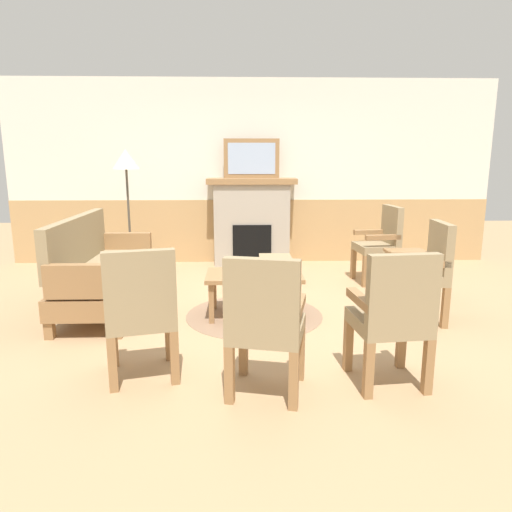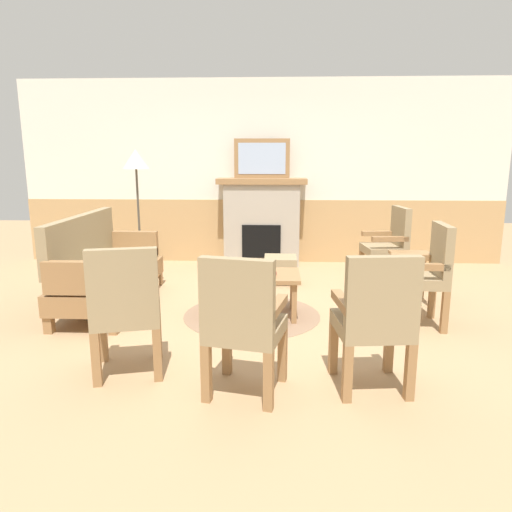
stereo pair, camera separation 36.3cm
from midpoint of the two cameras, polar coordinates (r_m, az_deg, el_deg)
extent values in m
plane|color=tan|center=(4.80, -2.05, -7.34)|extent=(14.00, 14.00, 0.00)
cube|color=silver|center=(7.13, -2.07, 10.10)|extent=(7.20, 0.12, 2.70)
cube|color=tan|center=(7.14, -2.02, 3.05)|extent=(7.20, 0.02, 0.95)
cube|color=#A39989|center=(6.95, -2.03, 3.84)|extent=(1.10, 0.36, 1.20)
cube|color=black|center=(6.79, -2.02, 1.77)|extent=(0.56, 0.02, 0.48)
cube|color=olive|center=(6.88, -2.07, 9.12)|extent=(1.30, 0.44, 0.08)
cube|color=olive|center=(6.87, -2.09, 11.78)|extent=(0.80, 0.03, 0.56)
cube|color=#9EB2D1|center=(6.86, -2.09, 11.78)|extent=(0.68, 0.01, 0.44)
cube|color=olive|center=(4.45, -18.77, -8.49)|extent=(0.08, 0.08, 0.16)
cube|color=olive|center=(6.00, -14.20, -2.92)|extent=(0.08, 0.08, 0.16)
cube|color=olive|center=(4.66, -25.92, -8.15)|extent=(0.08, 0.08, 0.16)
cube|color=olive|center=(6.15, -19.67, -2.89)|extent=(0.08, 0.08, 0.16)
cube|color=olive|center=(5.24, -19.43, -3.36)|extent=(0.70, 1.80, 0.20)
cube|color=#937F5B|center=(5.21, -19.55, -1.66)|extent=(0.60, 1.70, 0.12)
cube|color=#937F5B|center=(5.25, -22.91, 1.64)|extent=(0.10, 1.70, 0.50)
cube|color=olive|center=(4.40, -22.94, -2.87)|extent=(0.60, 0.10, 0.30)
cube|color=olive|center=(5.98, -17.21, 1.29)|extent=(0.60, 0.10, 0.30)
cube|color=olive|center=(4.57, -7.73, -5.78)|extent=(0.05, 0.05, 0.40)
cube|color=olive|center=(4.56, 2.88, -5.72)|extent=(0.05, 0.05, 0.40)
cube|color=olive|center=(4.99, -7.23, -4.24)|extent=(0.05, 0.05, 0.40)
cube|color=olive|center=(4.98, 2.47, -4.18)|extent=(0.05, 0.05, 0.40)
cube|color=olive|center=(4.70, -2.43, -2.40)|extent=(0.96, 0.56, 0.04)
cylinder|color=#896B51|center=(4.82, -2.39, -7.21)|extent=(1.39, 1.39, 0.01)
cube|color=maroon|center=(4.60, -0.55, -2.27)|extent=(0.19, 0.18, 0.03)
cube|color=olive|center=(5.77, -0.82, -2.61)|extent=(0.05, 0.05, 0.26)
cube|color=olive|center=(5.79, 2.15, -2.59)|extent=(0.05, 0.05, 0.26)
cube|color=olive|center=(6.06, -0.88, -1.90)|extent=(0.05, 0.05, 0.26)
cube|color=olive|center=(6.08, 1.96, -1.87)|extent=(0.05, 0.05, 0.26)
cube|color=#937F5B|center=(5.88, 0.61, -0.53)|extent=(0.40, 0.40, 0.10)
cube|color=olive|center=(5.89, 11.44, -1.85)|extent=(0.07, 0.07, 0.40)
cube|color=olive|center=(6.28, 10.16, -0.94)|extent=(0.07, 0.07, 0.40)
cube|color=olive|center=(6.05, 15.19, -1.68)|extent=(0.07, 0.07, 0.40)
cube|color=olive|center=(6.42, 13.72, -0.81)|extent=(0.07, 0.07, 0.40)
cube|color=#937F5B|center=(6.11, 12.73, 0.98)|extent=(0.53, 0.53, 0.10)
cube|color=#937F5B|center=(6.13, 14.61, 3.68)|extent=(0.13, 0.49, 0.48)
cube|color=olive|center=(5.89, 13.52, 2.22)|extent=(0.45, 0.12, 0.06)
cube|color=olive|center=(6.27, 12.14, 2.86)|extent=(0.45, 0.12, 0.06)
cube|color=olive|center=(4.57, 15.02, -6.10)|extent=(0.06, 0.06, 0.40)
cube|color=olive|center=(4.96, 13.85, -4.61)|extent=(0.06, 0.06, 0.40)
cube|color=olive|center=(4.69, 20.03, -5.96)|extent=(0.06, 0.06, 0.40)
cube|color=olive|center=(5.07, 18.49, -4.52)|extent=(0.06, 0.06, 0.40)
cube|color=#937F5B|center=(4.75, 17.03, -2.39)|extent=(0.50, 0.50, 0.10)
cube|color=#937F5B|center=(4.75, 19.56, 1.03)|extent=(0.10, 0.48, 0.48)
cube|color=olive|center=(4.52, 17.87, -0.94)|extent=(0.44, 0.09, 0.06)
cube|color=olive|center=(4.91, 16.49, 0.13)|extent=(0.44, 0.09, 0.06)
cube|color=olive|center=(3.52, -4.55, -11.26)|extent=(0.07, 0.07, 0.40)
cube|color=olive|center=(3.44, 2.35, -11.81)|extent=(0.07, 0.07, 0.40)
cube|color=olive|center=(3.16, -6.65, -14.19)|extent=(0.07, 0.07, 0.40)
cube|color=olive|center=(3.07, 1.12, -14.94)|extent=(0.07, 0.07, 0.40)
cube|color=#937F5B|center=(3.19, -1.96, -8.92)|extent=(0.57, 0.57, 0.10)
cube|color=#937F5B|center=(2.91, -2.89, -4.96)|extent=(0.49, 0.18, 0.48)
cube|color=olive|center=(3.18, -5.60, -5.77)|extent=(0.17, 0.44, 0.06)
cube|color=olive|center=(3.10, 1.74, -6.24)|extent=(0.17, 0.44, 0.06)
cube|color=olive|center=(3.86, -19.58, -9.79)|extent=(0.07, 0.07, 0.40)
cube|color=olive|center=(3.85, -13.26, -9.47)|extent=(0.07, 0.07, 0.40)
cube|color=olive|center=(3.48, -20.02, -12.31)|extent=(0.07, 0.07, 0.40)
cube|color=olive|center=(3.46, -12.94, -11.96)|extent=(0.07, 0.07, 0.40)
cube|color=#937F5B|center=(3.57, -16.69, -7.13)|extent=(0.58, 0.58, 0.10)
cube|color=#937F5B|center=(3.29, -17.04, -3.47)|extent=(0.49, 0.19, 0.48)
cube|color=olive|center=(3.53, -20.19, -4.68)|extent=(0.17, 0.44, 0.06)
cube|color=olive|center=(3.52, -13.52, -4.32)|extent=(0.17, 0.44, 0.06)
cube|color=olive|center=(3.61, 8.30, -10.74)|extent=(0.07, 0.07, 0.40)
cube|color=olive|center=(3.74, 14.60, -10.18)|extent=(0.07, 0.07, 0.40)
cube|color=olive|center=(3.24, 10.36, -13.55)|extent=(0.07, 0.07, 0.40)
cube|color=olive|center=(3.39, 17.31, -12.76)|extent=(0.07, 0.07, 0.40)
cube|color=#937F5B|center=(3.40, 12.84, -7.89)|extent=(0.53, 0.53, 0.10)
cube|color=#937F5B|center=(3.13, 14.35, -4.10)|extent=(0.49, 0.13, 0.48)
cube|color=olive|center=(3.28, 9.60, -5.35)|extent=(0.11, 0.44, 0.06)
cube|color=olive|center=(3.42, 16.21, -4.94)|extent=(0.11, 0.44, 0.06)
cube|color=olive|center=(5.60, 13.78, -2.05)|extent=(0.04, 0.04, 0.52)
cube|color=olive|center=(5.71, 17.26, -1.99)|extent=(0.04, 0.04, 0.52)
cube|color=olive|center=(5.27, 14.81, -3.00)|extent=(0.04, 0.04, 0.52)
cube|color=olive|center=(5.38, 18.49, -2.91)|extent=(0.04, 0.04, 0.52)
cube|color=olive|center=(5.43, 16.25, 0.34)|extent=(0.44, 0.44, 0.03)
cylinder|color=#332D28|center=(6.59, -16.37, -2.28)|extent=(0.24, 0.24, 0.03)
cylinder|color=#4C473D|center=(6.46, -16.74, 3.88)|extent=(0.03, 0.03, 1.40)
cone|color=beige|center=(6.40, -17.20, 11.20)|extent=(0.36, 0.36, 0.25)
camera|label=1|loc=(0.18, -92.09, -0.44)|focal=32.85mm
camera|label=2|loc=(0.18, 87.91, 0.44)|focal=32.85mm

